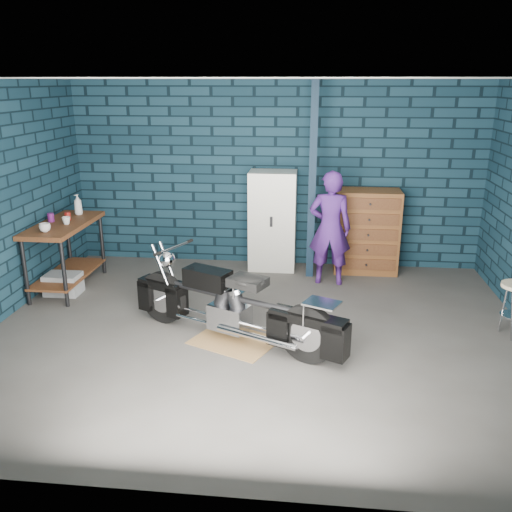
{
  "coord_description": "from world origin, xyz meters",
  "views": [
    {
      "loc": [
        0.57,
        -5.44,
        2.68
      ],
      "look_at": [
        -0.05,
        0.3,
        0.81
      ],
      "focal_mm": 38.0,
      "sensor_mm": 36.0,
      "label": 1
    }
  ],
  "objects_px": {
    "person": "(330,228)",
    "locker": "(272,221)",
    "storage_bin": "(63,284)",
    "workbench": "(67,256)",
    "tool_chest": "(367,232)",
    "motorcycle": "(234,300)"
  },
  "relations": [
    {
      "from": "person",
      "to": "storage_bin",
      "type": "xyz_separation_m",
      "value": [
        -3.47,
        -0.79,
        -0.64
      ]
    },
    {
      "from": "motorcycle",
      "to": "locker",
      "type": "distance_m",
      "value": 2.47
    },
    {
      "from": "person",
      "to": "tool_chest",
      "type": "bearing_deg",
      "value": -131.91
    },
    {
      "from": "workbench",
      "to": "tool_chest",
      "type": "xyz_separation_m",
      "value": [
        4.03,
        1.11,
        0.15
      ]
    },
    {
      "from": "workbench",
      "to": "locker",
      "type": "bearing_deg",
      "value": 22.59
    },
    {
      "from": "person",
      "to": "locker",
      "type": "xyz_separation_m",
      "value": [
        -0.82,
        0.54,
        -0.06
      ]
    },
    {
      "from": "motorcycle",
      "to": "storage_bin",
      "type": "xyz_separation_m",
      "value": [
        -2.43,
        1.12,
        -0.34
      ]
    },
    {
      "from": "person",
      "to": "locker",
      "type": "distance_m",
      "value": 0.98
    },
    {
      "from": "workbench",
      "to": "person",
      "type": "height_order",
      "value": "person"
    },
    {
      "from": "locker",
      "to": "tool_chest",
      "type": "distance_m",
      "value": 1.37
    },
    {
      "from": "person",
      "to": "locker",
      "type": "relative_size",
      "value": 1.08
    },
    {
      "from": "workbench",
      "to": "motorcycle",
      "type": "height_order",
      "value": "motorcycle"
    },
    {
      "from": "person",
      "to": "motorcycle",
      "type": "bearing_deg",
      "value": 65.0
    },
    {
      "from": "workbench",
      "to": "locker",
      "type": "distance_m",
      "value": 2.9
    },
    {
      "from": "person",
      "to": "workbench",
      "type": "bearing_deg",
      "value": 12.76
    },
    {
      "from": "locker",
      "to": "tool_chest",
      "type": "relative_size",
      "value": 1.2
    },
    {
      "from": "person",
      "to": "storage_bin",
      "type": "distance_m",
      "value": 3.62
    },
    {
      "from": "person",
      "to": "storage_bin",
      "type": "relative_size",
      "value": 3.53
    },
    {
      "from": "person",
      "to": "locker",
      "type": "bearing_deg",
      "value": -29.84
    },
    {
      "from": "motorcycle",
      "to": "locker",
      "type": "bearing_deg",
      "value": 109.68
    },
    {
      "from": "workbench",
      "to": "person",
      "type": "xyz_separation_m",
      "value": [
        3.49,
        0.57,
        0.33
      ]
    },
    {
      "from": "workbench",
      "to": "storage_bin",
      "type": "xyz_separation_m",
      "value": [
        0.02,
        -0.22,
        -0.32
      ]
    }
  ]
}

